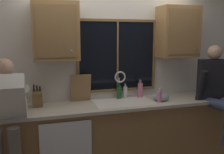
# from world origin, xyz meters

# --- Properties ---
(back_wall) EXTENTS (5.73, 0.12, 2.55)m
(back_wall) POSITION_xyz_m (0.00, 0.06, 1.27)
(back_wall) COLOR silver
(back_wall) RESTS_ON floor
(window_glass) EXTENTS (1.10, 0.02, 0.95)m
(window_glass) POSITION_xyz_m (0.09, -0.01, 1.52)
(window_glass) COLOR black
(window_frame_top) EXTENTS (1.17, 0.02, 0.04)m
(window_frame_top) POSITION_xyz_m (0.09, -0.02, 2.02)
(window_frame_top) COLOR brown
(window_frame_bottom) EXTENTS (1.17, 0.02, 0.04)m
(window_frame_bottom) POSITION_xyz_m (0.09, -0.02, 1.03)
(window_frame_bottom) COLOR brown
(window_frame_left) EXTENTS (0.04, 0.02, 0.95)m
(window_frame_left) POSITION_xyz_m (-0.48, -0.02, 1.52)
(window_frame_left) COLOR brown
(window_frame_right) EXTENTS (0.03, 0.02, 0.95)m
(window_frame_right) POSITION_xyz_m (0.66, -0.02, 1.52)
(window_frame_right) COLOR brown
(window_mullion_center) EXTENTS (0.02, 0.02, 0.95)m
(window_mullion_center) POSITION_xyz_m (0.09, -0.02, 1.52)
(window_mullion_center) COLOR brown
(lower_cabinet_run) EXTENTS (3.33, 0.58, 0.88)m
(lower_cabinet_run) POSITION_xyz_m (0.00, -0.29, 0.44)
(lower_cabinet_run) COLOR olive
(lower_cabinet_run) RESTS_ON floor
(countertop) EXTENTS (3.39, 0.62, 0.04)m
(countertop) POSITION_xyz_m (0.00, -0.31, 0.90)
(countertop) COLOR beige
(countertop) RESTS_ON lower_cabinet_run
(dishwasher_front) EXTENTS (0.60, 0.02, 0.74)m
(dishwasher_front) POSITION_xyz_m (-0.73, -0.61, 0.46)
(dishwasher_front) COLOR white
(upper_cabinet_left) EXTENTS (0.56, 0.36, 0.72)m
(upper_cabinet_left) POSITION_xyz_m (-0.77, -0.17, 1.86)
(upper_cabinet_left) COLOR #A87A47
(upper_cabinet_right) EXTENTS (0.56, 0.36, 0.72)m
(upper_cabinet_right) POSITION_xyz_m (0.95, -0.17, 1.86)
(upper_cabinet_right) COLOR #A87A47
(sink) EXTENTS (0.80, 0.46, 0.21)m
(sink) POSITION_xyz_m (0.09, -0.30, 0.82)
(sink) COLOR white
(sink) RESTS_ON lower_cabinet_run
(faucet) EXTENTS (0.18, 0.09, 0.40)m
(faucet) POSITION_xyz_m (0.10, -0.12, 1.17)
(faucet) COLOR silver
(faucet) RESTS_ON countertop
(person_standing) EXTENTS (0.53, 0.69, 1.56)m
(person_standing) POSITION_xyz_m (-1.36, -0.61, 0.96)
(person_standing) COLOR #595147
(person_standing) RESTS_ON floor
(person_sitting_on_counter) EXTENTS (0.54, 0.66, 1.26)m
(person_sitting_on_counter) POSITION_xyz_m (1.37, -0.57, 1.10)
(person_sitting_on_counter) COLOR #384260
(person_sitting_on_counter) RESTS_ON countertop
(knife_block) EXTENTS (0.12, 0.18, 0.32)m
(knife_block) POSITION_xyz_m (-1.02, -0.19, 1.03)
(knife_block) COLOR olive
(knife_block) RESTS_ON countertop
(cutting_board) EXTENTS (0.28, 0.10, 0.38)m
(cutting_board) POSITION_xyz_m (-0.46, -0.09, 1.11)
(cutting_board) COLOR #997047
(cutting_board) RESTS_ON countertop
(mixing_bowl) EXTENTS (0.22, 0.22, 0.11)m
(mixing_bowl) POSITION_xyz_m (0.62, -0.35, 0.97)
(mixing_bowl) COLOR #8C99A8
(mixing_bowl) RESTS_ON countertop
(soap_dispenser) EXTENTS (0.06, 0.07, 0.20)m
(soap_dispenser) POSITION_xyz_m (0.56, -0.42, 1.00)
(soap_dispenser) COLOR pink
(soap_dispenser) RESTS_ON countertop
(bottle_green_glass) EXTENTS (0.06, 0.06, 0.22)m
(bottle_green_glass) POSITION_xyz_m (0.18, -0.10, 1.01)
(bottle_green_glass) COLOR silver
(bottle_green_glass) RESTS_ON countertop
(bottle_tall_clear) EXTENTS (0.07, 0.07, 0.27)m
(bottle_tall_clear) POSITION_xyz_m (0.41, -0.11, 1.03)
(bottle_tall_clear) COLOR pink
(bottle_tall_clear) RESTS_ON countertop
(bottle_amber_small) EXTENTS (0.07, 0.07, 0.24)m
(bottle_amber_small) POSITION_xyz_m (0.09, -0.09, 1.02)
(bottle_amber_small) COLOR #1E592D
(bottle_amber_small) RESTS_ON countertop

